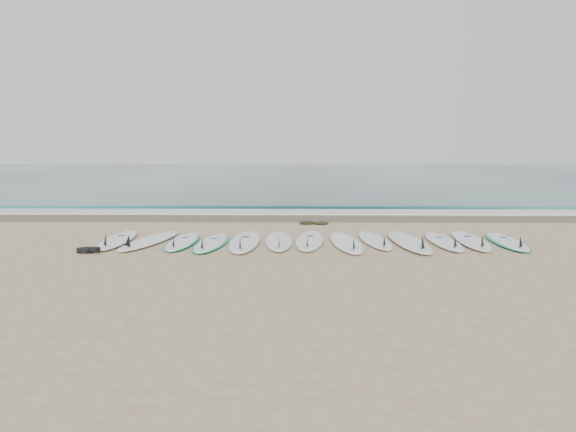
{
  "coord_description": "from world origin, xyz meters",
  "views": [
    {
      "loc": [
        -0.26,
        -11.1,
        1.86
      ],
      "look_at": [
        -0.49,
        1.29,
        0.4
      ],
      "focal_mm": 35.0,
      "sensor_mm": 36.0,
      "label": 1
    }
  ],
  "objects_px": {
    "surfboard_0": "(117,240)",
    "surfboard_6": "(310,240)",
    "surfboard_12": "(507,241)",
    "leash_coil": "(88,250)"
  },
  "relations": [
    {
      "from": "surfboard_6",
      "to": "leash_coil",
      "type": "bearing_deg",
      "value": -160.36
    },
    {
      "from": "surfboard_0",
      "to": "surfboard_12",
      "type": "height_order",
      "value": "surfboard_0"
    },
    {
      "from": "surfboard_6",
      "to": "leash_coil",
      "type": "height_order",
      "value": "surfboard_6"
    },
    {
      "from": "surfboard_12",
      "to": "leash_coil",
      "type": "distance_m",
      "value": 8.1
    },
    {
      "from": "surfboard_6",
      "to": "surfboard_12",
      "type": "xyz_separation_m",
      "value": [
        3.95,
        -0.01,
        -0.01
      ]
    },
    {
      "from": "surfboard_0",
      "to": "surfboard_6",
      "type": "height_order",
      "value": "surfboard_6"
    },
    {
      "from": "surfboard_0",
      "to": "surfboard_6",
      "type": "relative_size",
      "value": 0.98
    },
    {
      "from": "surfboard_6",
      "to": "surfboard_12",
      "type": "relative_size",
      "value": 1.08
    },
    {
      "from": "surfboard_12",
      "to": "surfboard_0",
      "type": "bearing_deg",
      "value": -175.44
    },
    {
      "from": "surfboard_12",
      "to": "surfboard_6",
      "type": "bearing_deg",
      "value": -175.52
    }
  ]
}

